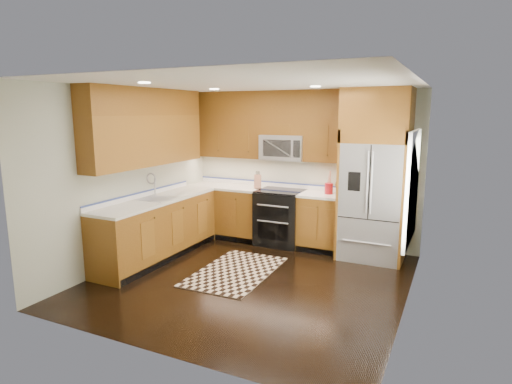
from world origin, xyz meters
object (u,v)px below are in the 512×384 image
at_px(range, 280,218).
at_px(refrigerator, 374,175).
at_px(rug, 236,271).
at_px(knife_block, 258,181).
at_px(utensil_crock, 329,186).

relative_size(range, refrigerator, 0.36).
bearing_deg(rug, knife_block, 102.64).
relative_size(refrigerator, knife_block, 8.60).
xyz_separation_m(range, rug, (-0.07, -1.49, -0.46)).
height_order(refrigerator, knife_block, refrigerator).
relative_size(knife_block, utensil_crock, 0.81).
relative_size(rug, knife_block, 5.40).
xyz_separation_m(range, utensil_crock, (0.82, 0.06, 0.60)).
height_order(range, knife_block, knife_block).
bearing_deg(refrigerator, range, 178.60).
xyz_separation_m(refrigerator, rug, (-1.62, -1.45, -1.30)).
bearing_deg(refrigerator, utensil_crock, 172.45).
distance_m(rug, utensil_crock, 2.08).
bearing_deg(knife_block, range, -3.43).
xyz_separation_m(range, knife_block, (-0.44, 0.03, 0.59)).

